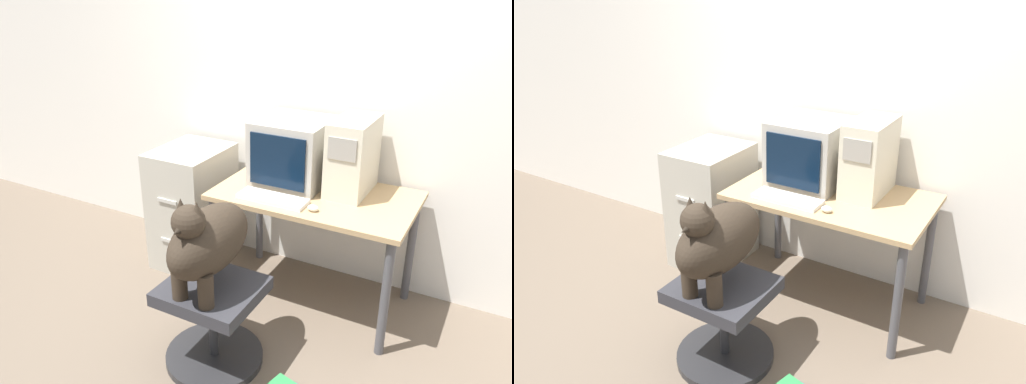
% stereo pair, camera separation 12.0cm
% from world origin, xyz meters
% --- Properties ---
extents(ground_plane, '(12.00, 12.00, 0.00)m').
position_xyz_m(ground_plane, '(0.00, 0.00, 0.00)').
color(ground_plane, '#6B5B4C').
extents(wall_back, '(8.00, 0.05, 2.60)m').
position_xyz_m(wall_back, '(0.00, 0.75, 1.30)').
color(wall_back, silver).
rests_on(wall_back, ground_plane).
extents(desk, '(1.17, 0.69, 0.74)m').
position_xyz_m(desk, '(0.00, 0.34, 0.64)').
color(desk, tan).
rests_on(desk, ground_plane).
extents(crt_monitor, '(0.42, 0.44, 0.40)m').
position_xyz_m(crt_monitor, '(-0.20, 0.45, 0.94)').
color(crt_monitor, '#B7B2A8').
rests_on(crt_monitor, desk).
extents(pc_tower, '(0.21, 0.41, 0.44)m').
position_xyz_m(pc_tower, '(0.17, 0.48, 0.96)').
color(pc_tower, beige).
rests_on(pc_tower, desk).
extents(keyboard, '(0.41, 0.14, 0.03)m').
position_xyz_m(keyboard, '(-0.18, 0.13, 0.75)').
color(keyboard, silver).
rests_on(keyboard, desk).
extents(computer_mouse, '(0.06, 0.05, 0.04)m').
position_xyz_m(computer_mouse, '(0.08, 0.11, 0.76)').
color(computer_mouse, beige).
rests_on(computer_mouse, desk).
extents(office_chair, '(0.53, 0.53, 0.47)m').
position_xyz_m(office_chair, '(-0.24, -0.42, 0.26)').
color(office_chair, '#262628').
rests_on(office_chair, ground_plane).
extents(dog, '(0.28, 0.58, 0.54)m').
position_xyz_m(dog, '(-0.24, -0.45, 0.74)').
color(dog, '#33281E').
rests_on(dog, office_chair).
extents(filing_cabinet, '(0.43, 0.56, 0.85)m').
position_xyz_m(filing_cabinet, '(-0.94, 0.40, 0.42)').
color(filing_cabinet, '#B7B2A3').
rests_on(filing_cabinet, ground_plane).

